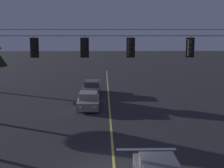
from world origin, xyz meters
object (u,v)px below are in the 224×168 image
object	(u,v)px
traffic_light_rightmost	(191,48)
traffic_light_right_inner	(131,48)
traffic_light_left_inner	(34,48)
car_oncoming_trailing	(92,88)
car_oncoming_lead	(89,101)
traffic_light_centre	(84,48)

from	to	relation	value
traffic_light_rightmost	traffic_light_right_inner	bearing A→B (deg)	180.00
traffic_light_left_inner	traffic_light_right_inner	bearing A→B (deg)	0.00
traffic_light_right_inner	car_oncoming_trailing	world-z (taller)	traffic_light_right_inner
car_oncoming_lead	traffic_light_centre	bearing A→B (deg)	-88.52
traffic_light_right_inner	car_oncoming_trailing	size ratio (longest dim) A/B	0.28
traffic_light_centre	traffic_light_rightmost	distance (m)	5.94
car_oncoming_trailing	traffic_light_centre	bearing A→B (deg)	-89.33
traffic_light_rightmost	car_oncoming_lead	bearing A→B (deg)	122.63
traffic_light_centre	car_oncoming_trailing	world-z (taller)	traffic_light_centre
car_oncoming_lead	traffic_light_rightmost	bearing A→B (deg)	-57.37
traffic_light_left_inner	traffic_light_centre	size ratio (longest dim) A/B	1.00
traffic_light_centre	car_oncoming_lead	bearing A→B (deg)	91.48
traffic_light_right_inner	car_oncoming_trailing	distance (m)	17.15
traffic_light_centre	traffic_light_right_inner	distance (m)	2.58
traffic_light_left_inner	traffic_light_right_inner	distance (m)	5.38
traffic_light_right_inner	traffic_light_rightmost	distance (m)	3.36
traffic_light_centre	traffic_light_left_inner	bearing A→B (deg)	180.00
car_oncoming_lead	car_oncoming_trailing	world-z (taller)	same
traffic_light_centre	traffic_light_rightmost	size ratio (longest dim) A/B	1.00
car_oncoming_trailing	traffic_light_left_inner	bearing A→B (deg)	-99.17
traffic_light_right_inner	traffic_light_centre	bearing A→B (deg)	180.00
traffic_light_centre	car_oncoming_trailing	xyz separation A→B (m)	(-0.19, 16.14, -5.07)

